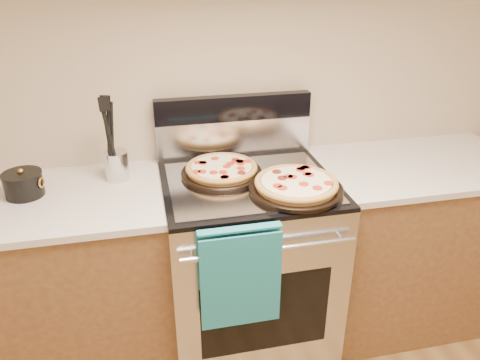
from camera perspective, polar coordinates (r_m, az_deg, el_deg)
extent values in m
plane|color=#C2AD8C|center=(2.26, -1.03, 13.68)|extent=(4.00, 0.00, 4.00)
cube|color=#B7B7BC|center=(2.32, 0.90, -10.53)|extent=(0.76, 0.68, 0.90)
cube|color=black|center=(2.07, 3.11, -15.91)|extent=(0.56, 0.01, 0.40)
cube|color=black|center=(2.08, 0.99, -0.29)|extent=(0.76, 0.68, 0.02)
cube|color=silver|center=(2.32, -0.76, 5.24)|extent=(0.76, 0.06, 0.18)
cube|color=black|center=(2.27, -0.79, 8.78)|extent=(0.76, 0.06, 0.12)
cylinder|color=silver|center=(1.82, 3.71, -8.50)|extent=(0.70, 0.03, 0.03)
cube|color=gray|center=(2.05, 1.19, -0.32)|extent=(0.70, 0.55, 0.01)
cube|color=brown|center=(2.35, -21.18, -12.36)|extent=(1.00, 0.62, 0.88)
cube|color=beige|center=(2.12, -23.13, -2.54)|extent=(1.02, 0.64, 0.03)
cube|color=brown|center=(2.66, 19.70, -7.30)|extent=(1.00, 0.62, 0.88)
cube|color=beige|center=(2.45, 21.26, 1.67)|extent=(1.02, 0.64, 0.03)
cylinder|color=silver|center=(2.16, -14.78, 1.72)|extent=(0.12, 0.12, 0.13)
cylinder|color=black|center=(2.15, -24.86, -0.57)|extent=(0.20, 0.20, 0.10)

